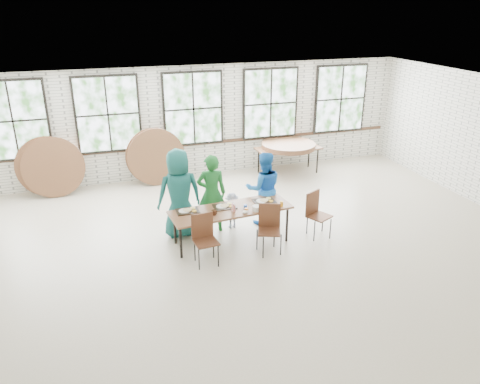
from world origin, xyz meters
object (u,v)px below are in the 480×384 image
at_px(storage_table, 288,150).
at_px(chair_near_right, 269,224).
at_px(dining_table, 231,211).
at_px(chair_near_left, 204,235).

bearing_deg(storage_table, chair_near_right, -120.74).
distance_m(dining_table, chair_near_left, 0.90).
height_order(dining_table, storage_table, same).
bearing_deg(dining_table, storage_table, 46.38).
relative_size(dining_table, storage_table, 1.34).
relative_size(chair_near_left, storage_table, 0.52).
relative_size(chair_near_right, storage_table, 0.52).
distance_m(chair_near_left, chair_near_right, 1.29).
bearing_deg(chair_near_right, dining_table, 160.05).
bearing_deg(chair_near_left, dining_table, 33.82).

